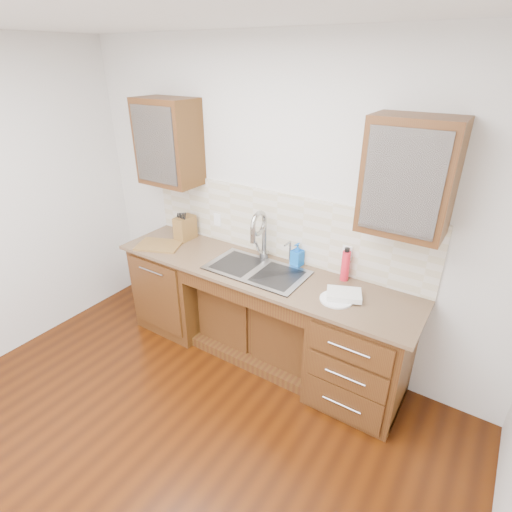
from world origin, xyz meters
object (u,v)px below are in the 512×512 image
Objects in this scene: water_bottle at (345,266)px; plate at (336,299)px; cutting_board at (159,245)px; soap_bottle at (297,254)px; knife_block at (185,228)px.

plate is (0.07, -0.32, -0.12)m from water_bottle.
plate is 1.77m from cutting_board.
soap_bottle is 1.32m from cutting_board.
soap_bottle is 0.44m from water_bottle.
plate is at bearing -77.80° from water_bottle.
cutting_board is (-1.27, -0.37, -0.09)m from soap_bottle.
soap_bottle is at bearing 7.00° from knife_block.
water_bottle is 1.09× the size of knife_block.
knife_block is 0.57× the size of cutting_board.
knife_block is at bearing 172.34° from plate.
knife_block is (-1.60, -0.09, -0.01)m from water_bottle.
soap_bottle is 0.61m from plate.
plate is at bearing 1.29° from cutting_board.
plate is 1.07× the size of knife_block.
soap_bottle is at bearing 16.38° from cutting_board.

